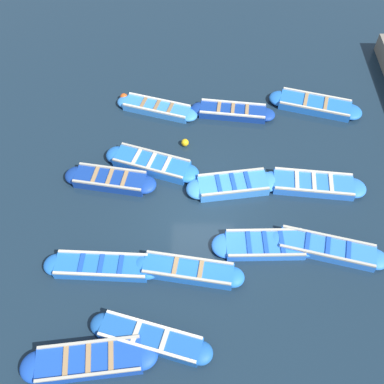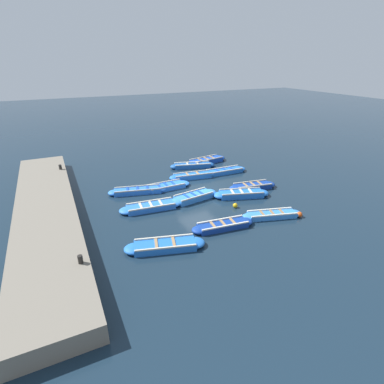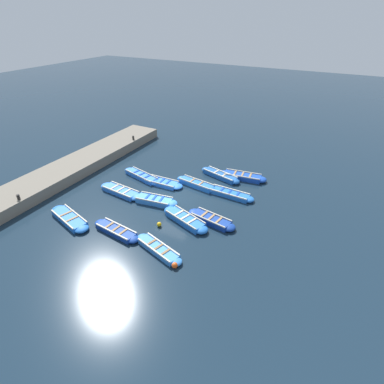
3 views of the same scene
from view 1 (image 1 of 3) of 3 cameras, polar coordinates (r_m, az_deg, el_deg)
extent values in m
plane|color=#162838|center=(15.66, 1.58, -2.96)|extent=(120.00, 120.00, 0.00)
cube|color=blue|center=(19.79, 15.34, 10.59)|extent=(3.07, 1.73, 0.32)
ellipsoid|color=blue|center=(19.91, 19.46, 9.57)|extent=(1.16, 1.14, 0.32)
ellipsoid|color=blue|center=(19.77, 11.16, 11.56)|extent=(1.16, 1.14, 0.32)
cube|color=beige|center=(20.02, 15.62, 11.84)|extent=(2.77, 0.83, 0.07)
cube|color=beige|center=(19.31, 15.30, 10.14)|extent=(2.77, 0.83, 0.07)
cube|color=#9E7A51|center=(19.70, 16.64, 10.69)|extent=(0.37, 0.89, 0.04)
cube|color=#9E7A51|center=(19.66, 14.26, 11.26)|extent=(0.37, 0.89, 0.04)
cube|color=#3884E0|center=(19.05, -4.48, 10.54)|extent=(2.86, 1.51, 0.29)
ellipsoid|color=#3884E0|center=(18.70, -0.45, 9.74)|extent=(0.91, 0.90, 0.29)
ellipsoid|color=#3884E0|center=(19.49, -8.36, 11.26)|extent=(0.91, 0.90, 0.29)
cube|color=silver|center=(19.17, -4.15, 11.62)|extent=(2.62, 0.82, 0.07)
cube|color=silver|center=(18.69, -4.88, 10.24)|extent=(2.62, 0.82, 0.07)
cube|color=olive|center=(18.78, -2.80, 10.58)|extent=(0.32, 0.70, 0.04)
cube|color=olive|center=(18.94, -4.51, 10.91)|extent=(0.32, 0.70, 0.04)
cube|color=olive|center=(19.11, -6.19, 11.22)|extent=(0.32, 0.70, 0.04)
cube|color=blue|center=(16.83, 15.12, 0.93)|extent=(2.94, 1.24, 0.32)
ellipsoid|color=blue|center=(17.16, 19.78, 0.49)|extent=(1.01, 0.98, 0.32)
ellipsoid|color=blue|center=(16.61, 10.30, 1.38)|extent=(1.01, 0.98, 0.32)
cube|color=beige|center=(16.97, 15.18, 2.52)|extent=(2.80, 0.34, 0.07)
cube|color=beige|center=(16.41, 15.34, 0.11)|extent=(2.80, 0.34, 0.07)
cube|color=beige|center=(16.82, 17.27, 1.11)|extent=(0.22, 0.87, 0.04)
cube|color=beige|center=(16.69, 15.25, 1.30)|extent=(0.22, 0.87, 0.04)
cube|color=beige|center=(16.59, 13.20, 1.50)|extent=(0.22, 0.87, 0.04)
cube|color=blue|center=(15.41, 16.74, -6.90)|extent=(3.20, 1.54, 0.32)
ellipsoid|color=blue|center=(15.73, 22.26, -7.90)|extent=(0.95, 0.94, 0.32)
ellipsoid|color=blue|center=(15.24, 11.07, -5.81)|extent=(0.95, 0.94, 0.32)
cube|color=#B2AD9E|center=(15.46, 17.01, -5.36)|extent=(2.96, 0.79, 0.07)
cube|color=#B2AD9E|center=(15.05, 16.81, -7.75)|extent=(2.96, 0.79, 0.07)
cube|color=#1947B7|center=(15.38, 19.29, -7.01)|extent=(0.31, 0.75, 0.04)
cube|color=#1947B7|center=(15.26, 16.90, -6.57)|extent=(0.31, 0.75, 0.04)
cube|color=#1947B7|center=(15.17, 14.48, -6.10)|extent=(0.31, 0.75, 0.04)
cube|color=#1947B7|center=(13.64, -12.87, -20.15)|extent=(3.01, 1.34, 0.37)
ellipsoid|color=#1947B7|center=(13.46, -6.38, -19.83)|extent=(1.03, 1.00, 0.37)
ellipsoid|color=#1947B7|center=(13.97, -19.14, -20.23)|extent=(1.03, 1.00, 0.37)
cube|color=#B2AD9E|center=(13.57, -13.00, -18.09)|extent=(2.84, 0.45, 0.07)
cube|color=#B2AD9E|center=(13.31, -13.09, -21.69)|extent=(2.84, 0.45, 0.07)
cube|color=#9E7A51|center=(13.35, -10.26, -19.78)|extent=(0.25, 0.86, 0.04)
cube|color=#9E7A51|center=(13.45, -13.03, -19.89)|extent=(0.25, 0.86, 0.04)
cube|color=#9E7A51|center=(13.57, -15.77, -19.95)|extent=(0.25, 0.86, 0.04)
cube|color=navy|center=(16.62, -10.32, 1.50)|extent=(2.68, 1.27, 0.34)
ellipsoid|color=navy|center=(16.31, -6.01, 0.93)|extent=(0.96, 0.94, 0.34)
ellipsoid|color=navy|center=(17.03, -14.46, 2.05)|extent=(0.96, 0.94, 0.34)
cube|color=#B2AD9E|center=(16.70, -10.05, 3.02)|extent=(2.51, 0.46, 0.07)
cube|color=#B2AD9E|center=(16.23, -10.82, 0.85)|extent=(2.51, 0.46, 0.07)
cube|color=#9E7A51|center=(16.33, -8.59, 1.68)|extent=(0.26, 0.80, 0.04)
cube|color=#9E7A51|center=(16.48, -10.42, 1.92)|extent=(0.26, 0.80, 0.04)
cube|color=#9E7A51|center=(16.64, -12.21, 2.15)|extent=(0.26, 0.80, 0.04)
cube|color=blue|center=(14.37, -0.51, -9.96)|extent=(2.92, 1.16, 0.36)
ellipsoid|color=blue|center=(14.32, 5.21, -10.72)|extent=(0.82, 0.81, 0.36)
ellipsoid|color=blue|center=(14.55, -6.11, -9.11)|extent=(0.82, 0.81, 0.36)
cube|color=#B2AD9E|center=(14.34, -0.28, -8.36)|extent=(2.77, 0.47, 0.07)
cube|color=#B2AD9E|center=(14.03, -0.75, -10.80)|extent=(2.77, 0.47, 0.07)
cube|color=#9E7A51|center=(14.16, 1.12, -9.82)|extent=(0.23, 0.69, 0.04)
cube|color=#9E7A51|center=(14.23, -2.13, -9.36)|extent=(0.23, 0.69, 0.04)
cube|color=#3884E0|center=(16.26, 5.21, 0.84)|extent=(2.60, 1.34, 0.36)
ellipsoid|color=#3884E0|center=(16.52, 9.43, 1.29)|extent=(1.05, 1.03, 0.36)
ellipsoid|color=#3884E0|center=(16.09, 0.88, 0.38)|extent=(1.05, 1.03, 0.36)
cube|color=#B2AD9E|center=(16.36, 4.97, 2.53)|extent=(2.42, 0.44, 0.07)
cube|color=#B2AD9E|center=(15.83, 5.57, 0.04)|extent=(2.42, 0.44, 0.07)
cube|color=#1947B7|center=(16.20, 7.09, 1.47)|extent=(0.27, 0.87, 0.04)
cube|color=#1947B7|center=(16.10, 5.26, 1.27)|extent=(0.27, 0.87, 0.04)
cube|color=#1947B7|center=(16.02, 3.42, 1.08)|extent=(0.27, 0.87, 0.04)
cube|color=blue|center=(14.74, -11.38, -9.26)|extent=(2.96, 0.93, 0.31)
ellipsoid|color=blue|center=(14.49, -5.64, -9.65)|extent=(0.82, 0.80, 0.31)
ellipsoid|color=blue|center=(15.13, -16.87, -8.81)|extent=(0.82, 0.80, 0.31)
cube|color=beige|center=(14.75, -11.25, -7.61)|extent=(2.88, 0.17, 0.07)
cube|color=beige|center=(14.41, -11.76, -10.25)|extent=(2.88, 0.17, 0.07)
cube|color=#1947B7|center=(14.46, -9.06, -9.12)|extent=(0.16, 0.75, 0.04)
cube|color=#1947B7|center=(14.59, -11.49, -8.94)|extent=(0.16, 0.75, 0.04)
cube|color=#1947B7|center=(14.74, -13.88, -8.76)|extent=(0.16, 0.75, 0.04)
cube|color=navy|center=(18.90, 5.19, 10.11)|extent=(2.79, 1.10, 0.31)
ellipsoid|color=navy|center=(18.95, 9.33, 9.67)|extent=(0.85, 0.83, 0.31)
ellipsoid|color=navy|center=(18.96, 1.03, 10.50)|extent=(0.85, 0.83, 0.31)
cube|color=silver|center=(19.05, 5.31, 11.27)|extent=(2.65, 0.36, 0.07)
cube|color=silver|center=(18.51, 5.15, 9.77)|extent=(2.65, 0.36, 0.07)
cube|color=#9E7A51|center=(18.79, 7.00, 10.32)|extent=(0.22, 0.73, 0.04)
cube|color=#9E7A51|center=(18.79, 5.22, 10.50)|extent=(0.22, 0.73, 0.04)
cube|color=#9E7A51|center=(18.80, 3.44, 10.67)|extent=(0.22, 0.73, 0.04)
cube|color=blue|center=(15.05, 9.23, -6.67)|extent=(2.59, 1.11, 0.28)
ellipsoid|color=blue|center=(15.31, 13.97, -6.49)|extent=(1.00, 0.97, 0.28)
ellipsoid|color=blue|center=(14.88, 4.35, -6.81)|extent=(1.00, 0.97, 0.28)
cube|color=#B2AD9E|center=(15.13, 9.12, -4.80)|extent=(2.50, 0.17, 0.07)
cube|color=#B2AD9E|center=(14.67, 9.53, -7.90)|extent=(2.50, 0.17, 0.07)
cube|color=#1947B7|center=(15.01, 11.36, -6.29)|extent=(0.17, 0.90, 0.04)
cube|color=#1947B7|center=(14.91, 9.31, -6.36)|extent=(0.17, 0.90, 0.04)
cube|color=#1947B7|center=(14.83, 7.23, -6.42)|extent=(0.17, 0.90, 0.04)
cube|color=blue|center=(16.89, -5.13, 3.56)|extent=(2.96, 1.73, 0.37)
ellipsoid|color=blue|center=(16.54, -0.60, 2.38)|extent=(1.08, 1.06, 0.37)
ellipsoid|color=blue|center=(17.35, -9.45, 4.65)|extent=(1.08, 1.06, 0.37)
cube|color=#B2AD9E|center=(16.97, -4.66, 5.06)|extent=(2.65, 0.91, 0.07)
cube|color=#B2AD9E|center=(16.48, -5.72, 3.00)|extent=(2.65, 0.91, 0.07)
cube|color=beige|center=(16.57, -3.26, 3.52)|extent=(0.38, 0.81, 0.04)
cube|color=beige|center=(16.73, -5.18, 4.01)|extent=(0.38, 0.81, 0.04)
cube|color=beige|center=(16.92, -7.06, 4.49)|extent=(0.38, 0.81, 0.04)
cube|color=#1E59AD|center=(13.59, -5.28, -18.03)|extent=(3.06, 1.50, 0.35)
ellipsoid|color=#1E59AD|center=(13.41, 1.07, -19.75)|extent=(0.88, 0.86, 0.35)
ellipsoid|color=#1E59AD|center=(13.92, -11.29, -16.18)|extent=(0.88, 0.86, 0.35)
cube|color=silver|center=(13.49, -4.86, -16.44)|extent=(2.83, 0.83, 0.07)
cube|color=silver|center=(13.29, -5.86, -19.06)|extent=(2.83, 0.83, 0.07)
cube|color=beige|center=(13.33, -3.56, -18.27)|extent=(0.31, 0.68, 0.04)
cube|color=beige|center=(13.48, -7.11, -17.24)|extent=(0.31, 0.68, 0.04)
sphere|color=#EAB214|center=(17.61, -0.90, 6.30)|extent=(0.29, 0.29, 0.29)
sphere|color=#E05119|center=(19.70, -8.65, 11.82)|extent=(0.32, 0.32, 0.32)
camera|label=2|loc=(27.49, 26.09, 39.66)|focal=28.00mm
camera|label=3|loc=(25.97, -29.33, 45.75)|focal=28.00mm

